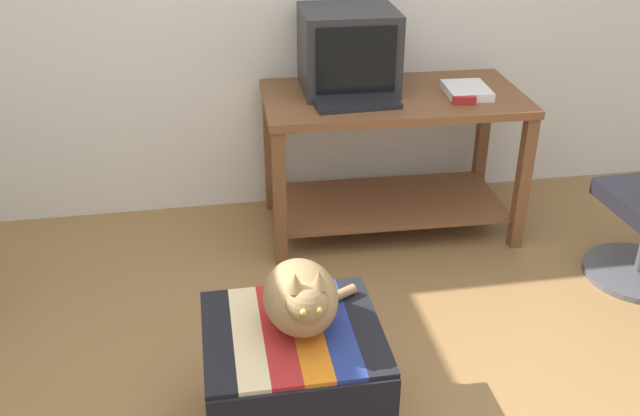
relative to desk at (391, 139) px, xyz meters
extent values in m
cube|color=brown|center=(-0.61, -0.28, -0.16)|extent=(0.06, 0.06, 0.71)
cube|color=brown|center=(0.60, -0.32, -0.16)|extent=(0.06, 0.06, 0.71)
cube|color=brown|center=(0.61, 0.28, -0.16)|extent=(0.06, 0.06, 0.71)
cube|color=brown|center=(-0.60, 0.32, -0.16)|extent=(0.06, 0.06, 0.71)
cube|color=brown|center=(0.00, 0.00, -0.37)|extent=(1.21, 0.61, 0.02)
cube|color=brown|center=(0.00, 0.00, 0.22)|extent=(1.31, 0.71, 0.04)
cube|color=#28282B|center=(-0.21, 0.12, 0.25)|extent=(0.33, 0.30, 0.02)
cube|color=#28282B|center=(-0.21, 0.12, 0.44)|extent=(0.47, 0.43, 0.40)
cube|color=black|center=(-0.22, -0.09, 0.45)|extent=(0.38, 0.02, 0.31)
cube|color=black|center=(-0.21, -0.15, 0.25)|extent=(0.41, 0.16, 0.02)
cube|color=white|center=(0.36, -0.06, 0.26)|extent=(0.22, 0.27, 0.04)
cube|color=#4C4238|center=(-0.70, -1.38, -0.30)|extent=(0.57, 0.51, 0.42)
cube|color=black|center=(-0.95, -1.38, -0.08)|extent=(0.10, 0.55, 0.02)
cube|color=beige|center=(-0.85, -1.38, -0.08)|extent=(0.10, 0.55, 0.02)
cube|color=#AD2323|center=(-0.75, -1.38, -0.08)|extent=(0.10, 0.55, 0.02)
cube|color=orange|center=(-0.65, -1.38, -0.08)|extent=(0.10, 0.55, 0.02)
cube|color=navy|center=(-0.55, -1.38, -0.08)|extent=(0.10, 0.55, 0.02)
cube|color=black|center=(-0.45, -1.38, -0.08)|extent=(0.10, 0.55, 0.02)
ellipsoid|color=#9E7A4C|center=(-0.67, -1.36, 0.04)|extent=(0.26, 0.33, 0.23)
sphere|color=#9E7A4C|center=(-0.67, -1.48, 0.11)|extent=(0.14, 0.14, 0.14)
cylinder|color=#9E7A4C|center=(-0.57, -1.27, -0.05)|extent=(0.24, 0.15, 0.04)
cone|color=#9E7A4C|center=(-0.70, -1.48, 0.19)|extent=(0.05, 0.05, 0.06)
cone|color=#9E7A4C|center=(-0.63, -1.48, 0.19)|extent=(0.05, 0.05, 0.06)
sphere|color=#C6D151|center=(-0.69, -1.54, 0.12)|extent=(0.02, 0.02, 0.02)
sphere|color=#C6D151|center=(-0.64, -1.54, 0.12)|extent=(0.02, 0.02, 0.02)
cylinder|color=#4C4C51|center=(1.08, -0.68, -0.49)|extent=(0.52, 0.52, 0.03)
cube|color=#A31E1E|center=(0.29, -0.19, 0.26)|extent=(0.12, 0.06, 0.04)
camera|label=1|loc=(-0.94, -3.28, 1.42)|focal=40.15mm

